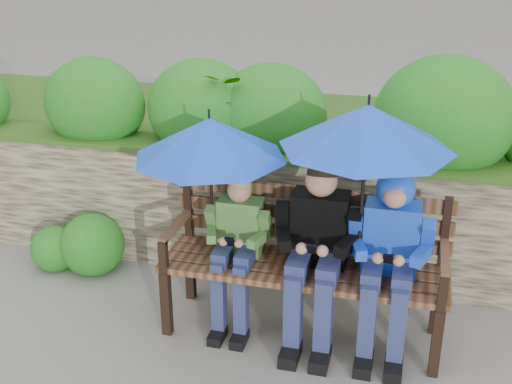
% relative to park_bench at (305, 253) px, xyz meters
% --- Properties ---
extents(ground, '(60.00, 60.00, 0.00)m').
position_rel_park_bench_xyz_m(ground, '(-0.38, 0.02, -0.58)').
color(ground, slate).
rests_on(ground, ground).
extents(garden_backdrop, '(8.00, 2.86, 1.83)m').
position_rel_park_bench_xyz_m(garden_backdrop, '(-0.48, 1.61, 0.05)').
color(garden_backdrop, '#423932').
rests_on(garden_backdrop, ground).
extents(park_bench, '(1.94, 0.57, 1.02)m').
position_rel_park_bench_xyz_m(park_bench, '(0.00, 0.00, 0.00)').
color(park_bench, black).
rests_on(park_bench, ground).
extents(boy_left, '(0.45, 0.52, 1.11)m').
position_rel_park_bench_xyz_m(boy_left, '(-0.46, -0.09, 0.06)').
color(boy_left, '#4B8537').
rests_on(boy_left, ground).
extents(boy_middle, '(0.56, 0.65, 1.27)m').
position_rel_park_bench_xyz_m(boy_middle, '(0.09, -0.10, 0.13)').
color(boy_middle, black).
rests_on(boy_middle, ground).
extents(boy_right, '(0.54, 0.65, 1.24)m').
position_rel_park_bench_xyz_m(boy_right, '(0.56, -0.09, 0.16)').
color(boy_right, blue).
rests_on(boy_right, ground).
extents(umbrella_left, '(1.04, 1.04, 0.82)m').
position_rel_park_bench_xyz_m(umbrella_left, '(-0.66, -0.03, 0.78)').
color(umbrella_left, blue).
rests_on(umbrella_left, ground).
extents(umbrella_right, '(1.08, 1.08, 0.97)m').
position_rel_park_bench_xyz_m(umbrella_right, '(0.37, -0.09, 0.96)').
color(umbrella_right, blue).
rests_on(umbrella_right, ground).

